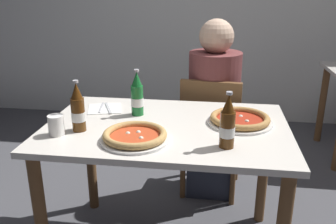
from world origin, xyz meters
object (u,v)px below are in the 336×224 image
Objects in this scene: pizza_marinara_far at (135,136)px; beer_bottle_left at (228,124)px; pizza_margherita_near at (240,120)px; beer_bottle_center at (137,96)px; beer_bottle_right at (78,110)px; napkin_with_cutlery at (105,108)px; diner_seated at (213,114)px; dining_table_main at (167,146)px; chair_behind_table at (211,130)px; paper_cup at (56,125)px.

beer_bottle_left is at bearing -1.90° from pizza_marinara_far.
beer_bottle_center is (-0.53, 0.06, 0.08)m from pizza_margherita_near.
napkin_with_cutlery is (0.02, 0.32, -0.10)m from beer_bottle_right.
pizza_marinara_far reaches higher than napkin_with_cutlery.
diner_seated is 0.63m from pizza_margherita_near.
pizza_margherita_near is at bearing 14.55° from beer_bottle_right.
pizza_marinara_far is 1.27× the size of beer_bottle_center.
beer_bottle_center is (-0.17, 0.13, 0.22)m from dining_table_main.
chair_behind_table reaches higher than pizza_marinara_far.
chair_behind_table is 1.03m from beer_bottle_right.
beer_bottle_left reaches higher than pizza_marinara_far.
beer_bottle_center is 2.60× the size of paper_cup.
dining_table_main is 0.27m from pizza_marinara_far.
pizza_marinara_far is at bearing -56.54° from napkin_with_cutlery.
pizza_margherita_near is 1.04× the size of pizza_marinara_far.
pizza_marinara_far is 0.37m from paper_cup.
beer_bottle_left reaches higher than paper_cup.
beer_bottle_left is 0.78m from paper_cup.
chair_behind_table is 0.93m from pizza_marinara_far.
diner_seated is at bearing 50.31° from paper_cup.
chair_behind_table reaches higher than paper_cup.
beer_bottle_center is 0.24m from napkin_with_cutlery.
beer_bottle_left is 0.58m from beer_bottle_center.
beer_bottle_right is at bearing 164.87° from pizza_marinara_far.
chair_behind_table is at bearing 95.17° from beer_bottle_left.
paper_cup is at bearing -162.69° from pizza_margherita_near.
pizza_marinara_far is at bearing -149.81° from pizza_margherita_near.
chair_behind_table is at bearing 68.07° from pizza_marinara_far.
napkin_with_cutlery is (-0.60, -0.47, 0.17)m from diner_seated.
pizza_margherita_near reaches higher than napkin_with_cutlery.
pizza_margherita_near is 1.31× the size of beer_bottle_center.
beer_bottle_right is (-0.62, -0.79, 0.27)m from diner_seated.
paper_cup is (-0.11, -0.39, 0.04)m from napkin_with_cutlery.
napkin_with_cutlery is 0.40m from paper_cup.
beer_bottle_left is at bearing -1.87° from paper_cup.
beer_bottle_right is (-0.23, -0.25, 0.00)m from beer_bottle_center.
dining_table_main is 3.71× the size of pizza_margherita_near.
beer_bottle_right reaches higher than paper_cup.
dining_table_main is 12.63× the size of paper_cup.
pizza_marinara_far is at bearing -1.85° from paper_cup.
beer_bottle_right is 0.34m from napkin_with_cutlery.
pizza_margherita_near is at bearing -6.02° from beer_bottle_center.
napkin_with_cutlery is at bearing 74.24° from paper_cup.
pizza_margherita_near is 1.31× the size of beer_bottle_left.
dining_table_main is 1.41× the size of chair_behind_table.
beer_bottle_right is at bearing 56.56° from chair_behind_table.
diner_seated is at bearing 103.08° from pizza_margherita_near.
paper_cup reaches higher than dining_table_main.
pizza_marinara_far is at bearing 74.51° from chair_behind_table.
beer_bottle_left is 0.79m from napkin_with_cutlery.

